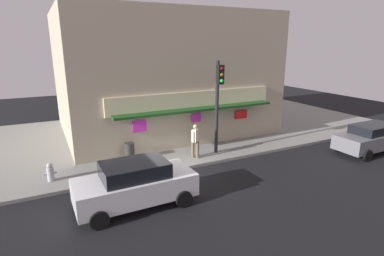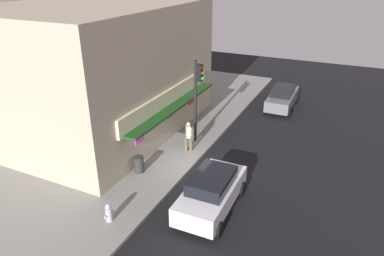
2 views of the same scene
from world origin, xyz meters
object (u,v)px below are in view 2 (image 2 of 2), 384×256
at_px(pedestrian, 188,136).
at_px(parked_car_grey, 282,97).
at_px(trash_can, 139,164).
at_px(fire_hydrant, 109,213).
at_px(traffic_light, 197,91).
at_px(parked_car_white, 212,191).

bearing_deg(pedestrian, parked_car_grey, -18.91).
bearing_deg(parked_car_grey, trash_can, 160.12).
height_order(fire_hydrant, pedestrian, pedestrian).
xyz_separation_m(trash_can, parked_car_grey, (12.43, -4.49, 0.24)).
xyz_separation_m(traffic_light, fire_hydrant, (-8.16, 0.21, -2.73)).
height_order(parked_car_grey, parked_car_white, parked_car_white).
xyz_separation_m(trash_can, pedestrian, (3.07, -1.29, 0.53)).
bearing_deg(trash_can, pedestrian, -22.77).
distance_m(parked_car_grey, parked_car_white, 13.41).
relative_size(traffic_light, pedestrian, 2.75).
relative_size(fire_hydrant, parked_car_grey, 0.18).
distance_m(traffic_light, parked_car_white, 6.73).
height_order(traffic_light, fire_hydrant, traffic_light).
bearing_deg(traffic_light, pedestrian, -175.60).
bearing_deg(trash_can, parked_car_grey, -19.88).
distance_m(fire_hydrant, pedestrian, 6.83).
distance_m(traffic_light, trash_can, 5.32).
relative_size(traffic_light, parked_car_grey, 1.06).
bearing_deg(parked_car_white, fire_hydrant, 128.99).
bearing_deg(traffic_light, trash_can, 165.09).
xyz_separation_m(trash_can, parked_car_white, (-0.99, -4.36, 0.29)).
bearing_deg(pedestrian, fire_hydrant, 177.35).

